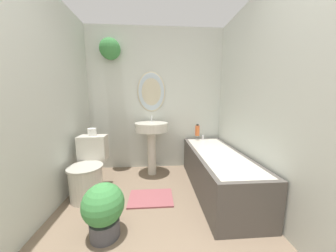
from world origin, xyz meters
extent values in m
cube|color=silver|center=(0.00, 2.56, 1.20)|extent=(2.39, 0.06, 2.40)
ellipsoid|color=beige|center=(-0.08, 2.51, 1.34)|extent=(0.48, 0.02, 0.67)
ellipsoid|color=silver|center=(-0.08, 2.51, 1.34)|extent=(0.44, 0.01, 0.63)
cylinder|color=#47474C|center=(-0.72, 2.43, 2.08)|extent=(0.15, 0.15, 0.08)
sphere|color=#3D8442|center=(-0.72, 2.43, 2.00)|extent=(0.33, 0.33, 0.33)
cube|color=silver|center=(-1.16, 1.26, 1.20)|extent=(0.06, 2.65, 2.40)
cube|color=silver|center=(1.16, 1.26, 1.20)|extent=(0.06, 2.65, 2.40)
cylinder|color=beige|center=(-0.87, 1.57, 0.20)|extent=(0.38, 0.38, 0.40)
cylinder|color=#B1ADA0|center=(-0.87, 1.57, 0.41)|extent=(0.41, 0.41, 0.02)
cube|color=beige|center=(-0.87, 1.87, 0.57)|extent=(0.36, 0.21, 0.34)
cylinder|color=beige|center=(-0.08, 2.23, 0.36)|extent=(0.14, 0.14, 0.72)
cylinder|color=beige|center=(-0.08, 2.23, 0.78)|extent=(0.52, 0.52, 0.13)
cylinder|color=silver|center=(-0.08, 2.37, 0.90)|extent=(0.02, 0.02, 0.10)
cube|color=#4C4742|center=(0.80, 1.66, 0.26)|extent=(0.62, 1.64, 0.52)
cube|color=beige|center=(0.80, 1.66, 0.50)|extent=(0.52, 1.54, 0.04)
cylinder|color=silver|center=(0.80, 2.38, 0.56)|extent=(0.04, 0.04, 0.08)
cylinder|color=#DB6633|center=(0.70, 2.36, 0.69)|extent=(0.07, 0.07, 0.17)
cylinder|color=black|center=(0.70, 2.36, 0.79)|extent=(0.04, 0.04, 0.02)
cylinder|color=#47474C|center=(-0.47, 0.96, 0.08)|extent=(0.26, 0.26, 0.16)
sphere|color=#3D8442|center=(-0.47, 0.96, 0.31)|extent=(0.36, 0.36, 0.36)
cube|color=#934C51|center=(-0.08, 1.50, 0.01)|extent=(0.54, 0.38, 0.02)
cylinder|color=white|center=(-0.87, 1.87, 0.78)|extent=(0.11, 0.11, 0.10)
camera|label=1|loc=(-0.01, -0.42, 1.22)|focal=18.00mm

